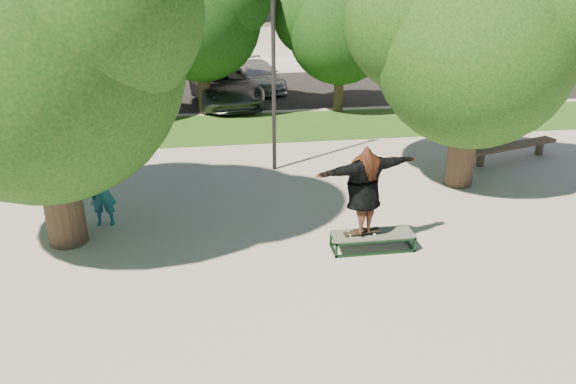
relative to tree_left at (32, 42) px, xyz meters
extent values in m
plane|color=#9D9990|center=(4.29, -1.09, -4.42)|extent=(120.00, 120.00, 0.00)
cube|color=#264E16|center=(5.29, 8.41, -4.41)|extent=(30.00, 4.00, 0.02)
cube|color=black|center=(4.29, 14.91, -4.42)|extent=(40.00, 8.00, 0.01)
cylinder|color=#38281E|center=(0.09, -0.09, -2.82)|extent=(0.84, 0.84, 3.20)
sphere|color=#0F3911|center=(0.09, -0.09, -0.35)|extent=(5.80, 5.80, 5.80)
sphere|color=#0F3911|center=(1.40, -0.67, 0.66)|extent=(4.06, 4.06, 4.06)
cylinder|color=#38281E|center=(10.29, 1.91, -2.92)|extent=(0.76, 0.76, 3.00)
sphere|color=#0F3911|center=(10.29, 1.91, -0.64)|extent=(5.20, 5.20, 5.20)
sphere|color=#0F3911|center=(8.99, 2.69, 0.01)|extent=(3.90, 3.90, 3.90)
sphere|color=#0F3911|center=(11.46, 1.39, 0.27)|extent=(3.64, 3.64, 3.64)
cylinder|color=#38281E|center=(-2.21, 9.91, -3.02)|extent=(0.44, 0.44, 2.80)
sphere|color=black|center=(-2.21, 9.91, -0.96)|extent=(4.40, 4.40, 4.40)
sphere|color=black|center=(-3.31, 10.57, -0.41)|extent=(3.30, 3.30, 3.30)
sphere|color=black|center=(-1.22, 9.47, -0.19)|extent=(3.08, 3.08, 3.08)
cylinder|color=#38281E|center=(3.29, 10.91, -2.92)|extent=(0.50, 0.50, 3.00)
sphere|color=black|center=(3.29, 10.91, -0.70)|extent=(4.80, 4.80, 4.80)
sphere|color=black|center=(2.09, 11.63, -0.10)|extent=(3.60, 3.60, 3.60)
cylinder|color=#38281E|center=(8.79, 10.41, -3.12)|extent=(0.40, 0.40, 2.60)
sphere|color=black|center=(8.79, 10.41, -1.19)|extent=(4.20, 4.20, 4.20)
sphere|color=black|center=(7.74, 11.04, -0.67)|extent=(3.15, 3.15, 3.15)
sphere|color=black|center=(9.74, 9.99, -0.46)|extent=(2.94, 2.94, 2.94)
cylinder|color=#2D2D30|center=(5.29, 3.91, -1.42)|extent=(0.12, 0.12, 6.00)
cube|color=black|center=(2.29, 23.85, -1.42)|extent=(27.60, 0.12, 1.60)
cube|color=#475147|center=(6.79, -1.43, -4.06)|extent=(1.80, 0.60, 0.03)
cylinder|color=white|center=(6.26, -1.51, -4.02)|extent=(0.06, 0.03, 0.06)
cylinder|color=white|center=(6.26, -1.35, -4.02)|extent=(0.06, 0.03, 0.06)
cylinder|color=white|center=(6.80, -1.51, -4.02)|extent=(0.06, 0.03, 0.06)
cylinder|color=white|center=(6.80, -1.35, -4.02)|extent=(0.06, 0.03, 0.06)
cube|color=black|center=(6.53, -1.43, -3.98)|extent=(0.78, 0.20, 0.10)
imported|color=#4D3321|center=(6.53, -1.43, -2.99)|extent=(2.50, 1.34, 1.96)
imported|color=#1B5F69|center=(0.79, 0.72, -3.57)|extent=(0.63, 0.42, 1.70)
cube|color=brown|center=(11.59, 3.21, -4.19)|extent=(0.21, 0.21, 0.46)
cube|color=brown|center=(13.99, 3.95, -4.19)|extent=(0.21, 0.21, 0.46)
cube|color=brown|center=(12.79, 3.58, -3.94)|extent=(3.41, 1.45, 0.09)
imported|color=#B0AFB4|center=(-4.45, 14.91, -3.65)|extent=(1.95, 4.59, 1.55)
imported|color=black|center=(-0.71, 13.89, -3.69)|extent=(1.67, 4.47, 1.46)
imported|color=#59595E|center=(4.21, 12.41, -3.66)|extent=(3.32, 5.83, 1.53)
imported|color=#ADADB2|center=(5.89, 15.07, -3.77)|extent=(2.64, 4.74, 1.30)
camera|label=1|loc=(3.33, -12.00, 1.57)|focal=35.00mm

